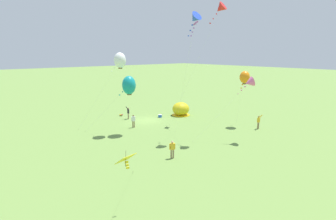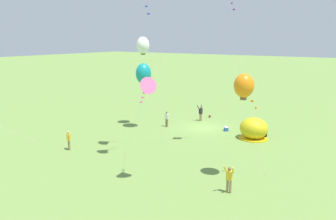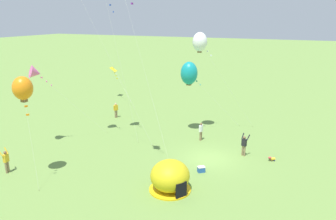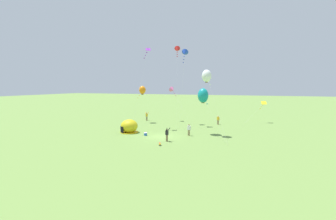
# 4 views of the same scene
# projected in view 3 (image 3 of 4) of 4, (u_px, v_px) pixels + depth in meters

# --- Properties ---
(ground_plane) EXTENTS (300.00, 300.00, 0.00)m
(ground_plane) POSITION_uv_depth(u_px,v_px,m) (210.00, 158.00, 26.71)
(ground_plane) COLOR olive
(popup_tent) EXTENTS (2.81, 2.81, 2.10)m
(popup_tent) POSITION_uv_depth(u_px,v_px,m) (170.00, 176.00, 21.60)
(popup_tent) COLOR gold
(popup_tent) RESTS_ON ground
(cooler_box) EXTENTS (0.62, 0.64, 0.44)m
(cooler_box) POSITION_uv_depth(u_px,v_px,m) (201.00, 169.00, 24.34)
(cooler_box) COLOR #2659B2
(cooler_box) RESTS_ON ground
(toddler_crawling) EXTENTS (0.41, 0.54, 0.32)m
(toddler_crawling) POSITION_uv_depth(u_px,v_px,m) (272.00, 159.00, 26.23)
(toddler_crawling) COLOR gold
(toddler_crawling) RESTS_ON ground
(person_near_tent) EXTENTS (0.58, 0.30, 1.72)m
(person_near_tent) POSITION_uv_depth(u_px,v_px,m) (201.00, 131.00, 30.36)
(person_near_tent) COLOR #8C7251
(person_near_tent) RESTS_ON ground
(person_watching_sky) EXTENTS (0.54, 0.38, 1.72)m
(person_watching_sky) POSITION_uv_depth(u_px,v_px,m) (116.00, 109.00, 37.24)
(person_watching_sky) COLOR #8C7251
(person_watching_sky) RESTS_ON ground
(person_flying_kite) EXTENTS (0.68, 0.50, 1.89)m
(person_flying_kite) POSITION_uv_depth(u_px,v_px,m) (6.00, 160.00, 24.03)
(person_flying_kite) COLOR #8C7251
(person_flying_kite) RESTS_ON ground
(person_center_field) EXTENTS (0.62, 0.72, 1.89)m
(person_center_field) POSITION_uv_depth(u_px,v_px,m) (244.00, 144.00, 26.98)
(person_center_field) COLOR #8C7251
(person_center_field) RESTS_ON ground
(kite_teal) EXTENTS (4.76, 5.13, 7.05)m
(kite_teal) POSITION_uv_depth(u_px,v_px,m) (189.00, 73.00, 31.20)
(kite_teal) COLOR silver
(kite_teal) RESTS_ON ground
(kite_white) EXTENTS (4.40, 5.57, 9.76)m
(kite_white) POSITION_uv_depth(u_px,v_px,m) (200.00, 42.00, 30.64)
(kite_white) COLOR silver
(kite_white) RESTS_ON ground
(kite_yellow) EXTENTS (4.39, 5.92, 4.39)m
(kite_yellow) POSITION_uv_depth(u_px,v_px,m) (114.00, 71.00, 45.71)
(kite_yellow) COLOR silver
(kite_yellow) RESTS_ON ground
(kite_orange) EXTENTS (1.95, 2.44, 7.38)m
(kite_orange) POSITION_uv_depth(u_px,v_px,m) (23.00, 88.00, 21.76)
(kite_orange) COLOR silver
(kite_orange) RESTS_ON ground
(kite_pink) EXTENTS (5.78, 4.22, 7.23)m
(kite_pink) POSITION_uv_depth(u_px,v_px,m) (36.00, 73.00, 27.71)
(kite_pink) COLOR silver
(kite_pink) RESTS_ON ground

